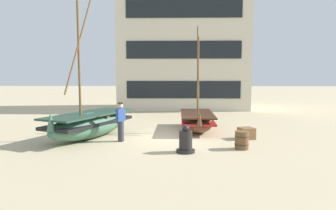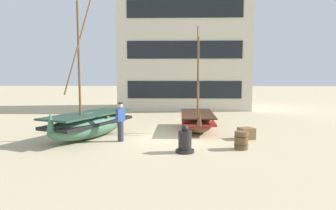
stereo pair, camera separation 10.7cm
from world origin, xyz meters
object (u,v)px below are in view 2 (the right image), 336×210
at_px(fishing_boat_near_left, 197,120).
at_px(capstan_winch, 185,142).
at_px(fishing_boat_centre_large, 89,124).
at_px(harbor_building_main, 184,52).
at_px(fisherman_by_hull, 121,122).
at_px(wooden_barrel, 241,140).
at_px(cargo_crate, 246,133).

xyz_separation_m(fishing_boat_near_left, capstan_winch, (-0.73, -4.46, -0.11)).
relative_size(fishing_boat_centre_large, capstan_winch, 6.15).
bearing_deg(harbor_building_main, fisherman_by_hull, -102.51).
height_order(fishing_boat_near_left, fisherman_by_hull, fishing_boat_near_left).
height_order(fishing_boat_near_left, capstan_winch, fishing_boat_near_left).
bearing_deg(wooden_barrel, fisherman_by_hull, 165.76).
bearing_deg(capstan_winch, fisherman_by_hull, 146.84).
distance_m(fisherman_by_hull, cargo_crate, 5.58).
bearing_deg(harbor_building_main, fishing_boat_near_left, -87.29).
distance_m(fishing_boat_near_left, cargo_crate, 2.92).
distance_m(capstan_winch, wooden_barrel, 2.25).
bearing_deg(cargo_crate, fishing_boat_near_left, 135.30).
bearing_deg(fisherman_by_hull, fishing_boat_centre_large, 155.41).
relative_size(fishing_boat_centre_large, fisherman_by_hull, 3.73).
distance_m(fishing_boat_near_left, wooden_barrel, 4.19).
xyz_separation_m(cargo_crate, harbor_building_main, (-2.57, 12.66, 4.49)).
bearing_deg(cargo_crate, wooden_barrel, -108.04).
xyz_separation_m(fisherman_by_hull, capstan_winch, (2.72, -1.78, -0.43)).
height_order(wooden_barrel, cargo_crate, wooden_barrel).
relative_size(capstan_winch, harbor_building_main, 0.09).
bearing_deg(cargo_crate, fisherman_by_hull, -173.43).
distance_m(capstan_winch, cargo_crate, 3.70).
height_order(fisherman_by_hull, cargo_crate, fisherman_by_hull).
bearing_deg(fisherman_by_hull, capstan_winch, -33.16).
relative_size(capstan_winch, wooden_barrel, 1.46).
bearing_deg(wooden_barrel, cargo_crate, 71.96).
height_order(fisherman_by_hull, harbor_building_main, harbor_building_main).
relative_size(fisherman_by_hull, harbor_building_main, 0.15).
distance_m(fisherman_by_hull, capstan_winch, 3.28).
bearing_deg(wooden_barrel, fishing_boat_centre_large, 163.15).
height_order(capstan_winch, wooden_barrel, capstan_winch).
xyz_separation_m(fishing_boat_centre_large, fisherman_by_hull, (1.56, -0.71, 0.20)).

